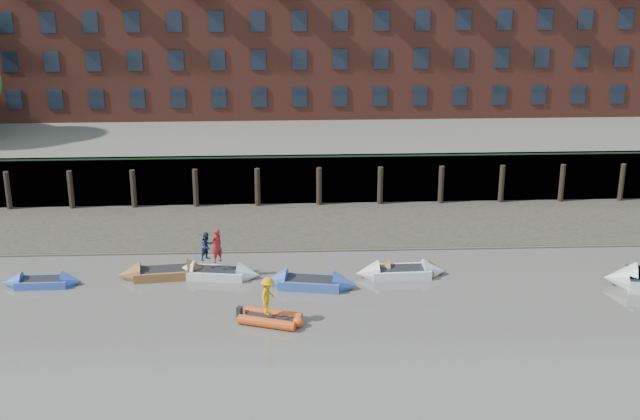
{
  "coord_description": "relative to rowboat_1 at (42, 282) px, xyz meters",
  "views": [
    {
      "loc": [
        -0.3,
        -33.21,
        19.43
      ],
      "look_at": [
        1.64,
        12.0,
        3.2
      ],
      "focal_mm": 50.0,
      "sensor_mm": 36.0,
      "label": 1
    }
  ],
  "objects": [
    {
      "name": "person_rib_crew",
      "position": [
        11.86,
        -4.78,
        1.22
      ],
      "size": [
        1.05,
        1.36,
        1.86
      ],
      "primitive_type": "imported",
      "rotation": [
        0.0,
        0.0,
        1.23
      ],
      "color": "orange",
      "rests_on": "rib_tender"
    },
    {
      "name": "mud_band",
      "position": [
        12.98,
        4.79,
        -0.21
      ],
      "size": [
        110.0,
        1.6,
        0.1
      ],
      "primitive_type": "cube",
      "color": "#4C4336",
      "rests_on": "ground"
    },
    {
      "name": "ground",
      "position": [
        12.98,
        -9.81,
        -0.21
      ],
      "size": [
        220.0,
        220.0,
        0.0
      ],
      "primitive_type": "plane",
      "color": "#5F5B53",
      "rests_on": "ground"
    },
    {
      "name": "rowboat_3",
      "position": [
        9.03,
        0.69,
        0.03
      ],
      "size": [
        4.79,
        2.0,
        1.35
      ],
      "rotation": [
        0.0,
        0.0,
        -0.14
      ],
      "color": "silver",
      "rests_on": "ground"
    },
    {
      "name": "rowboat_6",
      "position": [
        19.34,
        0.68,
        -0.0
      ],
      "size": [
        4.12,
        1.39,
        1.18
      ],
      "rotation": [
        0.0,
        0.0,
        -0.05
      ],
      "color": "brown",
      "rests_on": "ground"
    },
    {
      "name": "rowboat_5",
      "position": [
        18.87,
        0.41,
        0.04
      ],
      "size": [
        4.88,
        1.59,
        1.4
      ],
      "rotation": [
        0.0,
        0.0,
        0.04
      ],
      "color": "silver",
      "rests_on": "ground"
    },
    {
      "name": "person_rower_a",
      "position": [
        9.11,
        0.66,
        1.63
      ],
      "size": [
        0.8,
        0.8,
        1.87
      ],
      "primitive_type": "imported",
      "rotation": [
        0.0,
        0.0,
        3.91
      ],
      "color": "maroon",
      "rests_on": "rowboat_3"
    },
    {
      "name": "rowboat_1",
      "position": [
        0.0,
        0.0,
        0.0
      ],
      "size": [
        4.12,
        1.28,
        1.19
      ],
      "rotation": [
        0.0,
        0.0,
        0.02
      ],
      "color": "#3554AF",
      "rests_on": "ground"
    },
    {
      "name": "person_rower_b",
      "position": [
        8.56,
        0.99,
        1.48
      ],
      "size": [
        0.94,
        0.96,
        1.56
      ],
      "primitive_type": "imported",
      "rotation": [
        0.0,
        0.0,
        0.86
      ],
      "color": "#19233F",
      "rests_on": "rowboat_3"
    },
    {
      "name": "rib_tender",
      "position": [
        12.07,
        -4.79,
        0.02
      ],
      "size": [
        3.17,
        2.3,
        0.54
      ],
      "rotation": [
        0.0,
        0.0,
        -0.34
      ],
      "color": "#DE4A16",
      "rests_on": "ground"
    },
    {
      "name": "rowboat_2",
      "position": [
        6.24,
        0.83,
        0.04
      ],
      "size": [
        5.04,
        1.95,
        1.42
      ],
      "rotation": [
        0.0,
        0.0,
        0.11
      ],
      "color": "brown",
      "rests_on": "ground"
    },
    {
      "name": "river_wall",
      "position": [
        12.98,
        12.57,
        1.38
      ],
      "size": [
        110.0,
        1.23,
        3.3
      ],
      "color": "#2D2A26",
      "rests_on": "ground"
    },
    {
      "name": "rowboat_4",
      "position": [
        13.99,
        -0.78,
        0.04
      ],
      "size": [
        5.11,
        2.29,
        1.43
      ],
      "rotation": [
        0.0,
        0.0,
        -0.18
      ],
      "color": "#3554AF",
      "rests_on": "ground"
    },
    {
      "name": "bank_terrace",
      "position": [
        12.98,
        26.19,
        1.39
      ],
      "size": [
        110.0,
        28.0,
        3.2
      ],
      "primitive_type": "cube",
      "color": "#5E594D",
      "rests_on": "ground"
    },
    {
      "name": "foreshore",
      "position": [
        12.98,
        8.19,
        -0.21
      ],
      "size": [
        110.0,
        8.0,
        0.5
      ],
      "primitive_type": "cube",
      "color": "#3D382F",
      "rests_on": "ground"
    }
  ]
}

